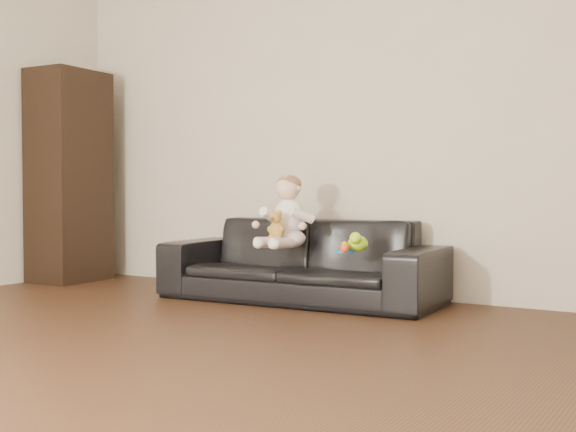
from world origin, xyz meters
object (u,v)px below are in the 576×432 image
Objects in this scene: baby at (287,216)px; teddy_bear at (276,226)px; sofa at (301,260)px; cabinet at (70,176)px; toy_blue_disc at (345,251)px; toy_rattle at (345,248)px; toy_green at (358,244)px.

baby is 2.53× the size of teddy_bear.
sofa is 2.32m from cabinet.
cabinet is 16.08× the size of toy_blue_disc.
teddy_bear is at bearing -73.13° from baby.
toy_rattle is (0.50, 0.02, -0.13)m from teddy_bear.
toy_rattle is at bearing -105.40° from toy_green.
teddy_bear is 1.79× the size of toy_blue_disc.
toy_rattle is at bearing -7.43° from cabinet.
teddy_bear is 0.56m from toy_green.
toy_blue_disc is at bearing 8.86° from teddy_bear.
cabinet is 2.75m from toy_rattle.
baby is 0.56m from toy_rattle.
toy_rattle is 0.57× the size of toy_blue_disc.
teddy_bear is at bearing -165.03° from toy_green.
baby is at bearing 165.70° from toy_rattle.
cabinet is 11.59× the size of toy_green.
toy_rattle is at bearing -63.25° from toy_blue_disc.
cabinet reaches higher than toy_rattle.
sofa is 0.53m from toy_green.
sofa is 0.36m from teddy_bear.
baby is at bearing 169.75° from toy_blue_disc.
toy_rattle is at bearing -30.16° from sofa.
toy_rattle is (0.46, -0.24, 0.12)m from sofa.
toy_green is (0.54, -0.01, -0.17)m from baby.
cabinet is 2.78m from toy_green.
teddy_bear is at bearing -177.52° from toy_rattle.
teddy_bear is (-0.04, -0.26, 0.25)m from sofa.
sofa reaches higher than toy_blue_disc.
teddy_bear is 0.52m from toy_rattle.
toy_blue_disc is at bearing 116.75° from toy_rattle.
sofa reaches higher than toy_green.
sofa is 30.75× the size of toy_rattle.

